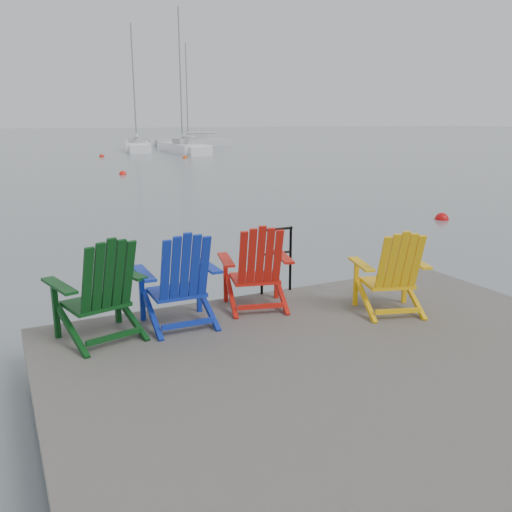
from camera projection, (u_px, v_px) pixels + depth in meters
name	position (u px, v px, depth m)	size (l,w,h in m)	color
ground	(369.00, 412.00, 5.35)	(400.00, 400.00, 0.00)	slate
dock	(371.00, 380.00, 5.26)	(6.00, 5.00, 1.40)	#2B2826
handrail	(276.00, 254.00, 7.34)	(0.48, 0.04, 0.90)	black
chair_green	(100.00, 289.00, 5.71)	(1.05, 0.99, 1.14)	#0A3812
chair_blue	(180.00, 279.00, 6.10)	(0.90, 0.83, 1.12)	#0F28A1
chair_red	(257.00, 267.00, 6.69)	(1.00, 0.94, 1.08)	red
chair_yellow	(392.00, 271.00, 6.53)	(0.99, 0.94, 1.05)	#EFB10D
sailboat_near	(184.00, 149.00, 47.42)	(2.80, 9.05, 12.28)	white
sailboat_mid	(137.00, 147.00, 50.38)	(3.85, 8.58, 11.50)	white
sailboat_far	(192.00, 143.00, 59.39)	(8.03, 3.16, 10.88)	silver
buoy_a	(442.00, 220.00, 15.68)	(0.39, 0.39, 0.39)	#C00B0C
buoy_b	(123.00, 174.00, 28.62)	(0.39, 0.39, 0.39)	red
buoy_c	(185.00, 158.00, 40.93)	(0.38, 0.38, 0.38)	#E8460D
buoy_d	(102.00, 157.00, 42.26)	(0.41, 0.41, 0.41)	red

